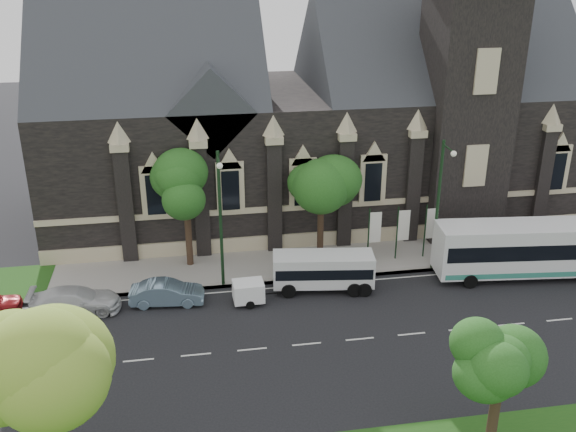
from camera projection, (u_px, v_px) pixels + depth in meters
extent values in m
plane|color=black|center=(307.00, 344.00, 35.15)|extent=(160.00, 160.00, 0.00)
cube|color=gray|center=(280.00, 265.00, 43.76)|extent=(80.00, 5.00, 0.15)
cube|color=black|center=(310.00, 150.00, 51.56)|extent=(40.00, 15.00, 10.00)
cube|color=#2C2F33|center=(152.00, 93.00, 47.79)|extent=(16.00, 15.00, 15.00)
cube|color=#2C2F33|center=(434.00, 84.00, 51.15)|extent=(20.00, 15.00, 15.00)
cube|color=#2C2F33|center=(210.00, 105.00, 44.31)|extent=(6.00, 6.00, 6.00)
cube|color=black|center=(464.00, 114.00, 46.08)|extent=(5.50, 5.50, 18.00)
cube|color=#C8B990|center=(330.00, 205.00, 45.40)|extent=(40.00, 0.22, 0.40)
cube|color=#C8B990|center=(329.00, 239.00, 46.40)|extent=(40.00, 0.25, 1.20)
cube|color=black|center=(303.00, 186.00, 44.35)|extent=(1.20, 0.12, 2.80)
sphere|color=#85AA33|center=(24.00, 371.00, 22.73)|extent=(4.16, 4.16, 4.16)
sphere|color=#85AA33|center=(48.00, 338.00, 23.25)|extent=(3.12, 3.12, 3.12)
cylinder|color=black|center=(492.00, 427.00, 26.83)|extent=(0.44, 0.44, 3.08)
sphere|color=#235319|center=(501.00, 369.00, 25.69)|extent=(3.20, 3.20, 3.20)
sphere|color=#235319|center=(510.00, 346.00, 26.10)|extent=(2.40, 2.40, 2.40)
cylinder|color=black|center=(320.00, 230.00, 44.39)|extent=(0.44, 0.44, 3.96)
sphere|color=#235319|center=(321.00, 180.00, 42.97)|extent=(3.84, 3.84, 3.84)
sphere|color=#235319|center=(330.00, 166.00, 43.46)|extent=(2.88, 2.88, 2.88)
cylinder|color=black|center=(189.00, 239.00, 43.02)|extent=(0.44, 0.44, 3.96)
sphere|color=#235319|center=(186.00, 189.00, 41.63)|extent=(3.68, 3.68, 3.68)
sphere|color=#235319|center=(195.00, 175.00, 42.09)|extent=(2.76, 2.76, 2.76)
cylinder|color=black|center=(437.00, 207.00, 41.57)|extent=(0.20, 0.20, 9.00)
cylinder|color=black|center=(449.00, 148.00, 39.22)|extent=(0.10, 1.60, 0.10)
sphere|color=silver|center=(454.00, 154.00, 38.53)|extent=(0.36, 0.36, 0.36)
cylinder|color=black|center=(221.00, 221.00, 39.44)|extent=(0.20, 0.20, 9.00)
cylinder|color=black|center=(219.00, 160.00, 37.08)|extent=(0.10, 1.60, 0.10)
sphere|color=silver|center=(220.00, 166.00, 36.40)|extent=(0.36, 0.36, 0.36)
cylinder|color=black|center=(368.00, 236.00, 43.47)|extent=(0.10, 0.10, 4.00)
cube|color=white|center=(375.00, 227.00, 43.31)|extent=(0.80, 0.04, 2.20)
cylinder|color=black|center=(397.00, 234.00, 43.78)|extent=(0.10, 0.10, 4.00)
cube|color=white|center=(404.00, 225.00, 43.62)|extent=(0.80, 0.04, 2.20)
cylinder|color=black|center=(425.00, 232.00, 44.09)|extent=(0.10, 0.10, 4.00)
cube|color=white|center=(432.00, 223.00, 43.92)|extent=(0.80, 0.04, 2.20)
cube|color=silver|center=(534.00, 247.00, 41.65)|extent=(12.87, 3.92, 3.24)
cube|color=black|center=(534.00, 244.00, 41.57)|extent=(12.37, 3.91, 1.03)
cube|color=#2F816E|center=(531.00, 266.00, 42.16)|extent=(12.37, 3.90, 0.35)
cylinder|color=black|center=(470.00, 281.00, 40.80)|extent=(0.92, 0.37, 0.90)
cylinder|color=black|center=(458.00, 263.00, 43.23)|extent=(0.92, 0.37, 0.90)
cube|color=silver|center=(323.00, 269.00, 40.25)|extent=(6.47, 2.79, 1.96)
cube|color=black|center=(323.00, 268.00, 40.23)|extent=(6.23, 2.80, 0.68)
cylinder|color=black|center=(289.00, 291.00, 39.66)|extent=(0.93, 0.40, 0.90)
cylinder|color=black|center=(288.00, 276.00, 41.48)|extent=(0.93, 0.40, 0.90)
cylinder|color=black|center=(354.00, 290.00, 39.78)|extent=(0.93, 0.40, 0.90)
cylinder|color=black|center=(351.00, 275.00, 41.59)|extent=(0.93, 0.40, 0.90)
cylinder|color=black|center=(364.00, 290.00, 39.80)|extent=(0.93, 0.40, 0.90)
cylinder|color=black|center=(360.00, 275.00, 41.61)|extent=(0.93, 0.40, 0.90)
cube|color=white|center=(248.00, 291.00, 38.89)|extent=(1.88, 1.44, 1.19)
cylinder|color=black|center=(250.00, 305.00, 38.49)|extent=(0.52, 0.20, 0.51)
cylinder|color=black|center=(247.00, 294.00, 39.73)|extent=(0.52, 0.20, 0.51)
cylinder|color=black|center=(268.00, 294.00, 39.24)|extent=(1.10, 0.12, 0.08)
imported|color=#6D899E|center=(167.00, 293.00, 38.89)|extent=(4.55, 1.95, 1.46)
imported|color=silver|center=(75.00, 300.00, 37.98)|extent=(5.32, 2.28, 1.53)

